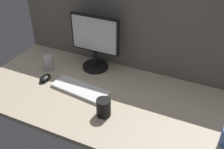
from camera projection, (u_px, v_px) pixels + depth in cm
name	position (u px, v px, depth cm)	size (l,w,h in cm)	color
ground_plane	(119.00, 100.00, 164.17)	(180.00, 80.00, 3.00)	tan
cubicle_wall_back	(143.00, 29.00, 174.55)	(180.00, 5.00, 59.92)	slate
monitor	(95.00, 41.00, 180.66)	(34.26, 18.00, 38.39)	black
keyboard	(80.00, 89.00, 169.18)	(37.00, 13.00, 2.00)	silver
mouse	(45.00, 78.00, 178.06)	(5.60, 9.60, 3.40)	black
mug_black_travel	(104.00, 107.00, 148.70)	(8.06, 8.06, 10.33)	black
mug_steel	(49.00, 63.00, 187.64)	(6.98, 6.98, 10.10)	#B2B2B7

